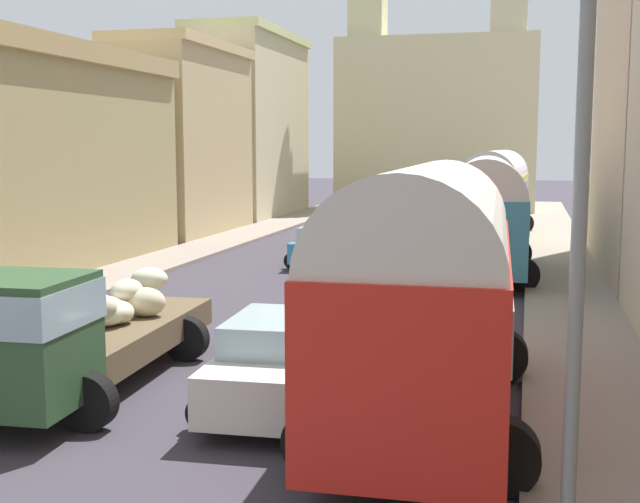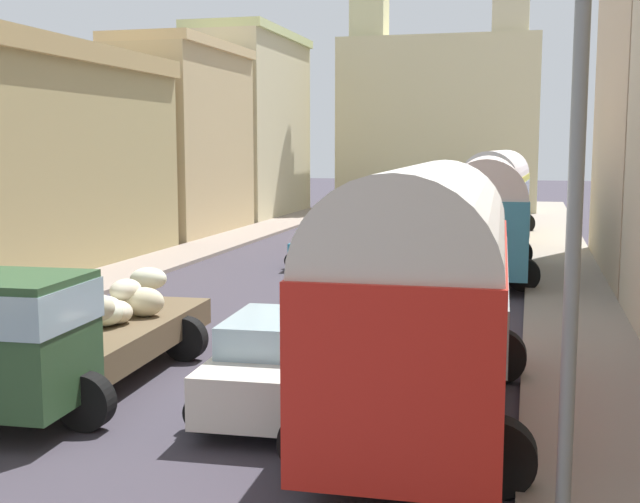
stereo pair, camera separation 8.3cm
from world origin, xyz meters
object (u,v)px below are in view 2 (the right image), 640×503
at_px(parked_bus_2, 498,190).
at_px(car_3, 408,205).
at_px(car_1, 345,228).
at_px(car_4, 275,363).
at_px(car_7, 443,213).
at_px(car_2, 387,212).
at_px(car_5, 381,273).
at_px(car_0, 323,245).
at_px(parked_bus_1, 486,212).
at_px(parked_bus_0, 425,283).
at_px(streetlamp_near, 545,208).
at_px(car_6, 422,238).
at_px(cargo_truck_0, 66,331).

distance_m(parked_bus_2, car_3, 12.31).
bearing_deg(car_1, car_4, -80.18).
relative_size(parked_bus_2, car_7, 2.38).
distance_m(car_3, car_4, 37.33).
xyz_separation_m(car_2, car_5, (3.44, -20.69, -0.03)).
bearing_deg(car_5, parked_bus_2, 80.99).
distance_m(car_0, car_7, 15.29).
bearing_deg(car_5, car_7, 91.26).
distance_m(parked_bus_1, car_4, 15.31).
xyz_separation_m(parked_bus_2, car_2, (-6.02, 4.43, -1.52)).
bearing_deg(parked_bus_1, parked_bus_0, -90.61).
distance_m(car_0, car_2, 14.57).
height_order(car_2, car_7, car_2).
xyz_separation_m(parked_bus_2, car_1, (-6.43, -4.02, -1.54)).
bearing_deg(streetlamp_near, car_6, 100.26).
height_order(car_4, car_7, car_4).
xyz_separation_m(car_2, car_3, (0.22, 6.32, -0.07)).
xyz_separation_m(car_0, car_3, (0.07, 20.89, -0.03)).
height_order(car_3, car_5, car_5).
height_order(cargo_truck_0, car_0, cargo_truck_0).
distance_m(car_4, streetlamp_near, 6.45).
distance_m(parked_bus_2, car_5, 16.54).
bearing_deg(car_7, car_4, -89.09).
height_order(parked_bus_0, car_6, parked_bus_0).
bearing_deg(cargo_truck_0, car_6, 79.82).
height_order(cargo_truck_0, streetlamp_near, streetlamp_near).
distance_m(parked_bus_2, car_7, 5.95).
bearing_deg(car_5, streetlamp_near, -73.41).
bearing_deg(cargo_truck_0, car_2, 89.77).
xyz_separation_m(parked_bus_2, car_5, (-2.58, -16.26, -1.54)).
distance_m(parked_bus_2, car_6, 7.71).
distance_m(cargo_truck_0, car_0, 16.79).
bearing_deg(parked_bus_2, car_0, -120.04).
bearing_deg(parked_bus_1, parked_bus_2, 90.44).
xyz_separation_m(car_0, car_2, (-0.15, 14.57, 0.05)).
relative_size(parked_bus_2, car_3, 2.39).
bearing_deg(parked_bus_1, car_4, -99.96).
relative_size(car_5, streetlamp_near, 0.63).
bearing_deg(car_6, car_5, -89.96).
relative_size(car_4, car_7, 0.99).
bearing_deg(car_3, car_7, -64.82).
bearing_deg(parked_bus_0, car_0, 109.56).
bearing_deg(car_7, parked_bus_2, -58.09).
bearing_deg(parked_bus_2, cargo_truck_0, -102.85).
bearing_deg(car_0, car_2, 90.59).
distance_m(car_0, car_4, 16.64).
relative_size(parked_bus_1, car_6, 2.01).
xyz_separation_m(parked_bus_0, car_5, (-2.51, 10.18, -1.50)).
bearing_deg(parked_bus_1, streetlamp_near, -85.35).
height_order(cargo_truck_0, car_5, cargo_truck_0).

